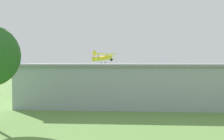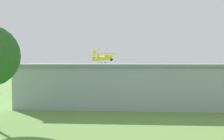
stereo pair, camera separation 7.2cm
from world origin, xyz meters
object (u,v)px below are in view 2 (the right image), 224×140
object	(u,v)px
hangar	(134,84)
car_orange	(26,89)
biplane	(103,58)
car_grey	(204,89)
person_crossing_taxiway	(148,88)
car_yellow	(57,89)
person_walking_on_apron	(137,88)

from	to	relation	value
hangar	car_orange	world-z (taller)	hangar
biplane	car_grey	xyz separation A→B (m)	(-23.04, 11.57, -6.96)
car_orange	person_crossing_taxiway	bearing A→B (deg)	-169.52
car_grey	person_crossing_taxiway	xyz separation A→B (m)	(11.87, -4.02, -0.08)
hangar	car_yellow	world-z (taller)	hangar
car_orange	person_crossing_taxiway	distance (m)	27.87
biplane	hangar	bearing A→B (deg)	104.21
car_yellow	car_orange	distance (m)	6.81
biplane	person_walking_on_apron	bearing A→B (deg)	137.90
biplane	car_yellow	xyz separation A→B (m)	(9.42, 12.45, -6.99)
car_grey	hangar	bearing A→B (deg)	43.36
car_grey	car_orange	bearing A→B (deg)	1.54
person_crossing_taxiway	car_yellow	bearing A→B (deg)	13.37
car_yellow	biplane	bearing A→B (deg)	-127.12
hangar	car_grey	xyz separation A→B (m)	(-16.23, -15.33, -2.52)
person_crossing_taxiway	car_orange	bearing A→B (deg)	10.48
car_yellow	car_grey	bearing A→B (deg)	-178.45
biplane	car_yellow	world-z (taller)	biplane
biplane	person_walking_on_apron	size ratio (longest dim) A/B	5.46
car_orange	biplane	bearing A→B (deg)	-142.13
biplane	person_crossing_taxiway	size ratio (longest dim) A/B	5.51
car_orange	hangar	bearing A→B (deg)	148.23
biplane	car_orange	world-z (taller)	biplane
car_orange	person_walking_on_apron	size ratio (longest dim) A/B	2.80
biplane	person_crossing_taxiway	xyz separation A→B (m)	(-11.17, 7.55, -7.04)
person_crossing_taxiway	person_walking_on_apron	bearing A→B (deg)	3.13
hangar	person_crossing_taxiway	distance (m)	20.00
biplane	car_yellow	size ratio (longest dim) A/B	1.99
car_grey	car_yellow	distance (m)	32.48
car_grey	person_walking_on_apron	xyz separation A→B (m)	(14.52, -3.87, -0.07)
car_grey	car_yellow	size ratio (longest dim) A/B	1.08
person_walking_on_apron	person_crossing_taxiway	distance (m)	2.65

